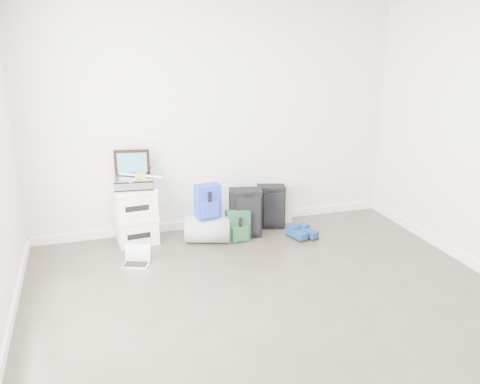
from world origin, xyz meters
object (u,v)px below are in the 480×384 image
object	(u,v)px
large_suitcase	(245,213)
carry_on	(271,207)
briefcase	(134,183)
laptop	(137,260)
duffel_bag	(208,229)
boxes_stack	(136,215)

from	to	relation	value
large_suitcase	carry_on	world-z (taller)	large_suitcase
large_suitcase	briefcase	bearing A→B (deg)	-176.64
carry_on	laptop	world-z (taller)	carry_on
briefcase	duffel_bag	size ratio (longest dim) A/B	0.82
duffel_bag	large_suitcase	distance (m)	0.50
carry_on	laptop	distance (m)	1.84
boxes_stack	laptop	distance (m)	0.66
briefcase	duffel_bag	bearing A→B (deg)	-10.12
boxes_stack	duffel_bag	xyz separation A→B (m)	(0.79, -0.24, -0.18)
duffel_bag	boxes_stack	bearing A→B (deg)	-177.94
carry_on	duffel_bag	bearing A→B (deg)	-149.03
large_suitcase	carry_on	xyz separation A→B (m)	(0.39, 0.17, -0.02)
large_suitcase	carry_on	size ratio (longest dim) A/B	1.08
boxes_stack	large_suitcase	bearing A→B (deg)	-13.33
laptop	briefcase	bearing A→B (deg)	104.45
large_suitcase	laptop	size ratio (longest dim) A/B	1.79
large_suitcase	laptop	xyz separation A→B (m)	(-1.34, -0.40, -0.25)
large_suitcase	laptop	distance (m)	1.42
briefcase	carry_on	world-z (taller)	briefcase
boxes_stack	carry_on	world-z (taller)	boxes_stack
duffel_bag	laptop	size ratio (longest dim) A/B	1.57
duffel_bag	carry_on	size ratio (longest dim) A/B	0.94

